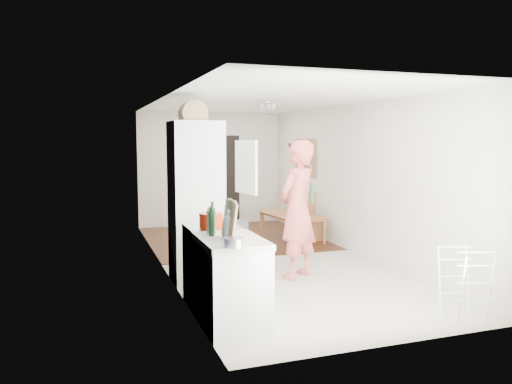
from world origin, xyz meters
TOP-DOWN VIEW (x-y plane):
  - room_shell at (0.00, 0.00)m, footprint 3.20×7.00m
  - floor at (0.00, 0.00)m, footprint 3.20×7.00m
  - wood_floor_overlay at (0.00, 1.85)m, footprint 3.20×3.30m
  - sage_wall_panel at (-1.59, -2.00)m, footprint 0.02×3.00m
  - tile_splashback at (-1.59, -2.55)m, footprint 0.02×1.90m
  - doorway_recess at (0.20, 3.48)m, footprint 0.90×0.04m
  - base_cabinet at (-1.30, -2.55)m, footprint 0.60×0.90m
  - worktop at (-1.30, -2.55)m, footprint 0.62×0.92m
  - range_cooker at (-1.30, -1.80)m, footprint 0.60×0.60m
  - cooker_top at (-1.30, -1.80)m, footprint 0.60×0.60m
  - fridge_housing at (-1.27, -0.78)m, footprint 0.66×0.66m
  - fridge_door at (-0.66, -1.08)m, footprint 0.14×0.56m
  - fridge_interior at (-0.96, -0.78)m, footprint 0.02×0.52m
  - pinboard at (1.58, 1.90)m, footprint 0.03×0.90m
  - pinboard_frame at (1.57, 1.90)m, footprint 0.00×0.94m
  - wall_sconce at (1.54, 2.55)m, footprint 0.18×0.18m
  - person at (0.08, -1.08)m, footprint 0.98×0.90m
  - dining_table at (1.06, 1.33)m, footprint 0.78×1.27m
  - dining_chair at (1.34, 1.19)m, footprint 0.40×0.40m
  - stool at (-0.26, 0.65)m, footprint 0.36×0.36m
  - grey_drape at (-0.26, 0.66)m, footprint 0.47×0.47m
  - drying_rack at (1.12, -3.14)m, footprint 0.49×0.47m
  - bread_bin at (-1.32, -0.87)m, footprint 0.42×0.41m
  - red_casserole at (-1.34, -1.87)m, footprint 0.30×0.30m
  - steel_pan at (-1.40, -2.98)m, footprint 0.22×0.22m
  - held_bottle at (0.20, -1.28)m, footprint 0.06×0.06m
  - bottle_a at (-1.42, -2.26)m, footprint 0.08×0.08m
  - bottle_b at (-1.45, -2.38)m, footprint 0.07×0.07m
  - bottle_c at (-1.34, -2.63)m, footprint 0.11×0.11m
  - pepper_mill_front at (-1.44, -2.22)m, footprint 0.06×0.06m
  - pepper_mill_back at (-1.40, -2.08)m, footprint 0.07×0.07m
  - chopping_boards at (-1.33, -2.62)m, footprint 0.09×0.30m

SIDE VIEW (x-z plane):
  - floor at x=0.00m, z-range -0.01..0.01m
  - wood_floor_overlay at x=0.00m, z-range 0.00..0.01m
  - stool at x=-0.26m, z-range 0.00..0.37m
  - dining_table at x=1.06m, z-range 0.00..0.43m
  - drying_rack at x=1.12m, z-range 0.00..0.77m
  - base_cabinet at x=-1.30m, z-range 0.00..0.86m
  - range_cooker at x=-1.30m, z-range 0.00..0.88m
  - dining_chair at x=1.34m, z-range 0.00..0.90m
  - grey_drape at x=-0.26m, z-range 0.37..0.54m
  - worktop at x=-1.30m, z-range 0.86..0.92m
  - cooker_top at x=-1.30m, z-range 0.88..0.92m
  - steel_pan at x=-1.40m, z-range 0.92..1.01m
  - doorway_recess at x=0.20m, z-range 0.00..2.00m
  - red_casserole at x=-1.34m, z-range 0.92..1.08m
  - pepper_mill_front at x=-1.44m, z-range 0.92..1.12m
  - pepper_mill_back at x=-1.40m, z-range 0.92..1.13m
  - bottle_c at x=-1.34m, z-range 0.92..1.16m
  - bottle_b at x=-1.45m, z-range 0.92..1.17m
  - bottle_a at x=-1.42m, z-range 0.92..1.20m
  - fridge_housing at x=-1.27m, z-range 0.00..2.15m
  - chopping_boards at x=-1.33m, z-range 0.92..1.32m
  - person at x=0.08m, z-range 0.00..2.25m
  - tile_splashback at x=-1.59m, z-range 0.90..1.40m
  - held_bottle at x=0.20m, z-range 1.06..1.32m
  - room_shell at x=0.00m, z-range 0.00..2.50m
  - fridge_door at x=-0.66m, z-range 1.20..1.90m
  - fridge_interior at x=-0.96m, z-range 1.22..1.88m
  - pinboard at x=1.58m, z-range 1.20..1.90m
  - pinboard_frame at x=1.57m, z-range 1.18..1.92m
  - wall_sconce at x=1.54m, z-range 1.67..1.83m
  - sage_wall_panel at x=-1.59m, z-range 1.20..2.50m
  - bread_bin at x=-1.32m, z-range 2.15..2.34m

